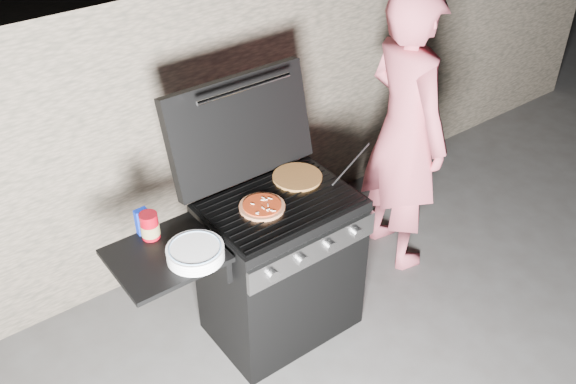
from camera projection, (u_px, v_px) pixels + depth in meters
ground at (281, 323)px, 3.85m from camera, size 50.00×50.00×0.00m
stone_wall at (182, 123)px, 4.01m from camera, size 8.00×0.35×1.80m
gas_grill at (244, 285)px, 3.47m from camera, size 1.34×0.79×0.91m
pizza_topped at (262, 206)px, 3.27m from camera, size 0.28×0.28×0.03m
pizza_plain at (297, 177)px, 3.49m from camera, size 0.31×0.31×0.01m
sauce_jar at (150, 226)px, 3.06m from camera, size 0.12×0.12×0.14m
blue_carton at (142, 221)px, 3.09m from camera, size 0.06×0.04×0.14m
plate_stack at (195, 253)px, 2.96m from camera, size 0.30×0.30×0.06m
person at (405, 132)px, 3.89m from camera, size 0.53×0.73×1.83m
tongs at (351, 165)px, 3.54m from camera, size 0.37×0.13×0.08m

